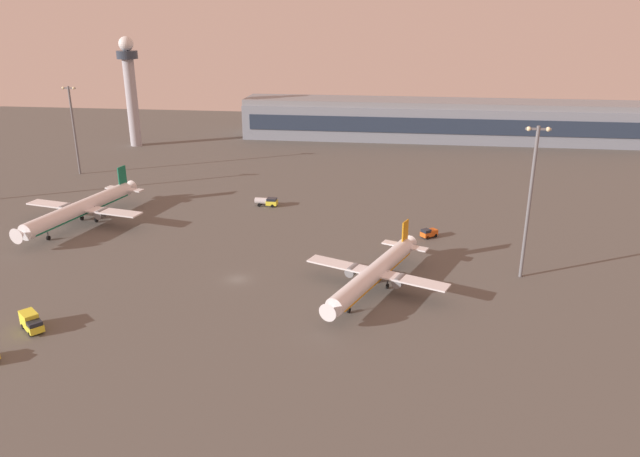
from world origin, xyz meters
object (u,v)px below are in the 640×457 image
(airplane_terminal_side, at_px, (82,208))
(maintenance_van, at_px, (429,233))
(catering_truck, at_px, (31,322))
(fuel_truck, at_px, (267,201))
(apron_light_east, at_px, (74,125))
(control_tower, at_px, (130,84))
(airplane_far_stand, at_px, (375,273))
(apron_light_west, at_px, (530,195))

(airplane_terminal_side, relative_size, maintenance_van, 9.62)
(catering_truck, bearing_deg, fuel_truck, -158.97)
(catering_truck, height_order, fuel_truck, catering_truck)
(fuel_truck, relative_size, apron_light_east, 0.22)
(control_tower, distance_m, airplane_far_stand, 159.31)
(airplane_terminal_side, height_order, maintenance_van, airplane_terminal_side)
(airplane_terminal_side, xyz_separation_m, apron_light_east, (-25.71, 46.95, 12.14))
(airplane_far_stand, height_order, apron_light_east, apron_light_east)
(fuel_truck, relative_size, maintenance_van, 1.44)
(apron_light_west, distance_m, apron_light_east, 147.39)
(airplane_far_stand, distance_m, fuel_truck, 59.70)
(catering_truck, distance_m, apron_light_west, 95.45)
(airplane_terminal_side, bearing_deg, control_tower, -62.59)
(apron_light_east, bearing_deg, airplane_terminal_side, -61.29)
(apron_light_east, bearing_deg, maintenance_van, -21.87)
(control_tower, height_order, airplane_terminal_side, control_tower)
(control_tower, relative_size, fuel_truck, 6.61)
(airplane_terminal_side, distance_m, fuel_truck, 48.53)
(maintenance_van, bearing_deg, apron_light_east, 28.07)
(apron_light_east, bearing_deg, catering_truck, -66.34)
(maintenance_van, height_order, apron_light_west, apron_light_west)
(control_tower, distance_m, catering_truck, 152.75)
(catering_truck, xyz_separation_m, apron_light_west, (87.86, 33.69, 16.03))
(airplane_far_stand, distance_m, apron_light_east, 127.97)
(airplane_far_stand, relative_size, apron_light_east, 1.26)
(airplane_terminal_side, distance_m, catering_truck, 56.05)
(apron_light_east, bearing_deg, control_tower, 89.29)
(airplane_far_stand, bearing_deg, apron_light_east, -14.78)
(apron_light_west, bearing_deg, maintenance_van, 131.10)
(maintenance_van, bearing_deg, apron_light_west, -178.96)
(control_tower, xyz_separation_m, fuel_truck, (68.98, -71.08, -22.88))
(catering_truck, distance_m, apron_light_east, 110.11)
(airplane_far_stand, height_order, apron_light_west, apron_light_west)
(catering_truck, height_order, maintenance_van, catering_truck)
(apron_light_east, bearing_deg, airplane_far_stand, -36.88)
(fuel_truck, xyz_separation_m, apron_light_east, (-69.54, 26.29, 14.94))
(airplane_terminal_side, xyz_separation_m, apron_light_west, (105.95, -19.30, 13.44))
(control_tower, distance_m, maintenance_van, 146.62)
(catering_truck, bearing_deg, maintenance_van, 168.17)
(airplane_terminal_side, bearing_deg, maintenance_van, -167.05)
(airplane_terminal_side, relative_size, apron_light_west, 1.36)
(apron_light_west, height_order, apron_light_east, apron_light_west)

